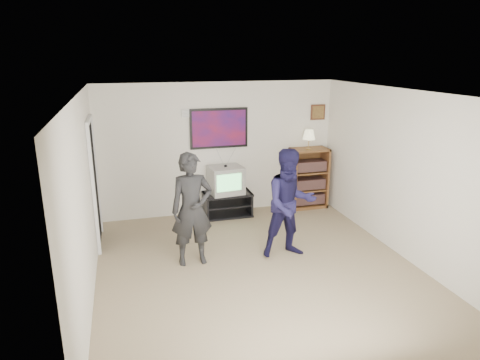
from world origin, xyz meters
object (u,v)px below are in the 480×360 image
crt_television (226,180)px  person_short (290,204)px  bookshelf (308,178)px  media_stand (227,204)px  person_tall (192,209)px

crt_television → person_short: 1.96m
bookshelf → person_short: bearing=-121.3°
media_stand → person_tall: (-0.95, -1.74, 0.61)m
crt_television → person_short: size_ratio=0.36×
media_stand → person_short: person_short is taller
person_short → crt_television: bearing=106.5°
media_stand → bookshelf: size_ratio=0.76×
crt_television → person_short: person_short is taller
media_stand → person_short: size_ratio=0.55×
crt_television → person_short: bearing=-80.3°
media_stand → crt_television: crt_television is taller
media_stand → person_tall: size_ratio=0.55×
bookshelf → person_short: size_ratio=0.72×
crt_television → person_tall: 1.97m
crt_television → person_tall: size_ratio=0.36×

